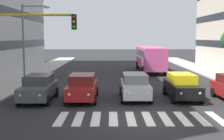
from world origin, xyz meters
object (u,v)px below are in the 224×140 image
at_px(car_3, 82,87).
at_px(traffic_light_gantry, 8,46).
at_px(car_4, 39,88).
at_px(bus_behind_traffic, 150,56).
at_px(car_2, 135,86).
at_px(car_1, 182,86).
at_px(street_lamp_right, 28,36).

xyz_separation_m(car_3, traffic_light_gantry, (3.30, 4.58, 2.87)).
bearing_deg(car_4, car_3, -175.68).
bearing_deg(car_3, traffic_light_gantry, 54.24).
relative_size(car_3, traffic_light_gantry, 0.81).
bearing_deg(traffic_light_gantry, bus_behind_traffic, -114.98).
bearing_deg(car_2, car_4, 5.55).
bearing_deg(car_3, car_1, -176.85).
xyz_separation_m(car_2, traffic_light_gantry, (6.85, 4.99, 2.87)).
distance_m(car_1, bus_behind_traffic, 16.66).
relative_size(car_1, traffic_light_gantry, 0.81).
height_order(traffic_light_gantry, street_lamp_right, street_lamp_right).
distance_m(bus_behind_traffic, street_lamp_right, 16.11).
bearing_deg(street_lamp_right, car_4, 110.15).
distance_m(car_4, street_lamp_right, 8.15).
relative_size(car_2, street_lamp_right, 0.65).
bearing_deg(car_2, car_1, 179.36).
bearing_deg(bus_behind_traffic, car_3, 68.33).
height_order(car_1, traffic_light_gantry, traffic_light_gantry).
height_order(car_1, street_lamp_right, street_lamp_right).
xyz_separation_m(car_1, traffic_light_gantry, (10.06, 4.95, 2.87)).
distance_m(bus_behind_traffic, traffic_light_gantry, 23.88).
bearing_deg(street_lamp_right, bus_behind_traffic, -139.75).
distance_m(car_4, bus_behind_traffic, 19.74).
bearing_deg(traffic_light_gantry, car_2, -143.95).
relative_size(car_3, car_4, 1.00).
bearing_deg(bus_behind_traffic, car_4, 60.83).
bearing_deg(car_2, traffic_light_gantry, 36.05).
xyz_separation_m(car_1, car_3, (6.76, 0.37, 0.00)).
distance_m(car_3, car_4, 2.86).
bearing_deg(bus_behind_traffic, car_2, 79.08).
xyz_separation_m(car_1, bus_behind_traffic, (0.00, -16.63, 0.97)).
xyz_separation_m(car_3, bus_behind_traffic, (-6.76, -17.00, 0.97)).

